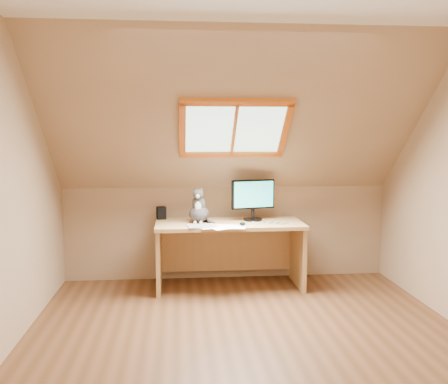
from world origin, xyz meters
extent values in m
plane|color=brown|center=(0.00, 0.00, 0.00)|extent=(3.50, 3.50, 0.00)
cube|color=tan|center=(0.00, -1.75, 1.20)|extent=(3.50, 0.02, 2.40)
cube|color=tan|center=(-1.75, 0.00, 1.20)|extent=(0.02, 3.50, 2.40)
cube|color=tan|center=(0.00, 1.75, 0.50)|extent=(3.50, 0.02, 1.00)
cube|color=tan|center=(0.00, 0.97, 1.70)|extent=(3.50, 1.56, 1.41)
cube|color=#B2E0CC|center=(0.00, 1.05, 1.63)|extent=(0.90, 0.53, 0.48)
cube|color=#CE6713|center=(0.00, 1.05, 1.63)|extent=(1.02, 0.64, 0.59)
cube|color=tan|center=(-0.01, 1.38, 0.66)|extent=(1.49, 0.65, 0.04)
cube|color=tan|center=(-0.73, 1.38, 0.32)|extent=(0.04, 0.59, 0.64)
cube|color=tan|center=(0.71, 1.38, 0.32)|extent=(0.04, 0.59, 0.64)
cube|color=tan|center=(-0.01, 1.68, 0.32)|extent=(1.39, 0.03, 0.45)
cylinder|color=black|center=(0.24, 1.46, 0.69)|extent=(0.19, 0.19, 0.02)
cylinder|color=black|center=(0.24, 1.46, 0.75)|extent=(0.03, 0.03, 0.11)
cube|color=black|center=(0.24, 1.46, 0.96)|extent=(0.46, 0.14, 0.30)
cube|color=blue|center=(0.25, 1.44, 0.96)|extent=(0.42, 0.10, 0.27)
ellipsoid|color=#3F3B38|center=(-0.32, 1.41, 0.77)|extent=(0.23, 0.27, 0.17)
ellipsoid|color=#3F3B38|center=(-0.32, 1.40, 0.87)|extent=(0.15, 0.15, 0.19)
ellipsoid|color=silver|center=(-0.33, 1.34, 0.85)|extent=(0.07, 0.05, 0.11)
ellipsoid|color=#3F3B38|center=(-0.33, 1.35, 0.98)|extent=(0.12, 0.11, 0.10)
sphere|color=silver|center=(-0.33, 1.31, 0.96)|extent=(0.04, 0.04, 0.04)
cone|color=#3F3B38|center=(-0.36, 1.38, 1.02)|extent=(0.05, 0.05, 0.06)
cone|color=#3F3B38|center=(-0.29, 1.37, 1.02)|extent=(0.05, 0.05, 0.06)
cube|color=black|center=(-0.71, 1.63, 0.75)|extent=(0.11, 0.11, 0.13)
cube|color=#B2B2B7|center=(-0.30, 1.16, 0.69)|extent=(0.31, 0.24, 0.01)
ellipsoid|color=black|center=(0.10, 1.18, 0.70)|extent=(0.06, 0.10, 0.03)
cube|color=white|center=(-0.11, 1.12, 0.68)|extent=(0.33, 0.27, 0.00)
cube|color=white|center=(-0.11, 1.12, 0.68)|extent=(0.32, 0.24, 0.00)
cube|color=white|center=(-0.11, 1.12, 0.69)|extent=(0.35, 0.30, 0.00)
cube|color=white|center=(-0.11, 1.12, 0.69)|extent=(0.34, 0.28, 0.00)
camera|label=1|loc=(-0.52, -3.60, 1.57)|focal=40.00mm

